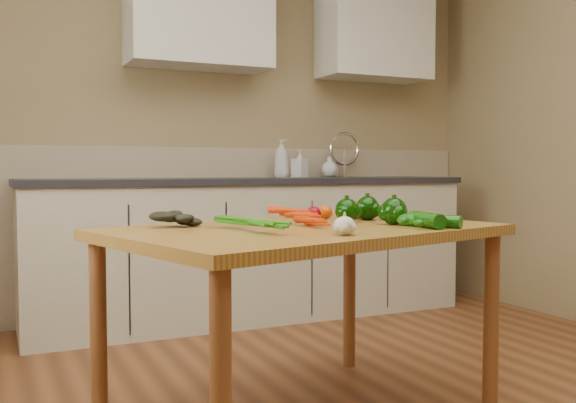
% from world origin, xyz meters
% --- Properties ---
extents(room, '(4.04, 5.04, 2.64)m').
position_xyz_m(room, '(0.00, 0.17, 1.25)').
color(room, brown).
rests_on(room, ground).
extents(counter_run, '(2.84, 0.64, 1.14)m').
position_xyz_m(counter_run, '(0.21, 2.19, 0.46)').
color(counter_run, '#BDB79D').
rests_on(counter_run, ground).
extents(upper_cabinets, '(2.15, 0.35, 0.70)m').
position_xyz_m(upper_cabinets, '(0.51, 2.32, 1.95)').
color(upper_cabinets, silver).
rests_on(upper_cabinets, room).
extents(table, '(1.58, 1.23, 0.75)m').
position_xyz_m(table, '(-0.26, 0.50, 0.66)').
color(table, '#B07C33').
rests_on(table, ground).
extents(soap_bottle_a, '(0.11, 0.11, 0.26)m').
position_xyz_m(soap_bottle_a, '(0.46, 2.32, 1.03)').
color(soap_bottle_a, silver).
rests_on(soap_bottle_a, counter_run).
extents(soap_bottle_b, '(0.11, 0.11, 0.19)m').
position_xyz_m(soap_bottle_b, '(0.58, 2.28, 0.99)').
color(soap_bottle_b, silver).
rests_on(soap_bottle_b, counter_run).
extents(soap_bottle_c, '(0.16, 0.16, 0.15)m').
position_xyz_m(soap_bottle_c, '(0.84, 2.33, 0.97)').
color(soap_bottle_c, silver).
rests_on(soap_bottle_c, counter_run).
extents(carrot_bunch, '(0.30, 0.26, 0.07)m').
position_xyz_m(carrot_bunch, '(-0.34, 0.49, 0.78)').
color(carrot_bunch, red).
rests_on(carrot_bunch, table).
extents(leafy_greens, '(0.20, 0.18, 0.10)m').
position_xyz_m(leafy_greens, '(-0.69, 0.70, 0.80)').
color(leafy_greens, black).
rests_on(leafy_greens, table).
extents(garlic_bulb, '(0.07, 0.07, 0.06)m').
position_xyz_m(garlic_bulb, '(-0.28, 0.17, 0.78)').
color(garlic_bulb, silver).
rests_on(garlic_bulb, table).
extents(pepper_a, '(0.09, 0.09, 0.09)m').
position_xyz_m(pepper_a, '(-0.03, 0.59, 0.79)').
color(pepper_a, black).
rests_on(pepper_a, table).
extents(pepper_b, '(0.10, 0.10, 0.10)m').
position_xyz_m(pepper_b, '(0.11, 0.65, 0.80)').
color(pepper_b, black).
rests_on(pepper_b, table).
extents(pepper_c, '(0.10, 0.10, 0.10)m').
position_xyz_m(pepper_c, '(0.08, 0.42, 0.80)').
color(pepper_c, black).
rests_on(pepper_c, table).
extents(tomato_a, '(0.06, 0.06, 0.06)m').
position_xyz_m(tomato_a, '(-0.11, 0.73, 0.78)').
color(tomato_a, '#8D020A').
rests_on(tomato_a, table).
extents(tomato_b, '(0.06, 0.06, 0.06)m').
position_xyz_m(tomato_b, '(-0.02, 0.78, 0.77)').
color(tomato_b, '#CE4405').
rests_on(tomato_b, table).
extents(tomato_c, '(0.08, 0.08, 0.08)m').
position_xyz_m(tomato_c, '(0.13, 0.75, 0.78)').
color(tomato_c, '#CE4405').
rests_on(tomato_c, table).
extents(zucchini_a, '(0.16, 0.22, 0.05)m').
position_xyz_m(zucchini_a, '(0.14, 0.28, 0.77)').
color(zucchini_a, '#0B4407').
rests_on(zucchini_a, table).
extents(zucchini_b, '(0.08, 0.19, 0.06)m').
position_xyz_m(zucchini_b, '(0.12, 0.27, 0.77)').
color(zucchini_b, '#0B4407').
rests_on(zucchini_b, table).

